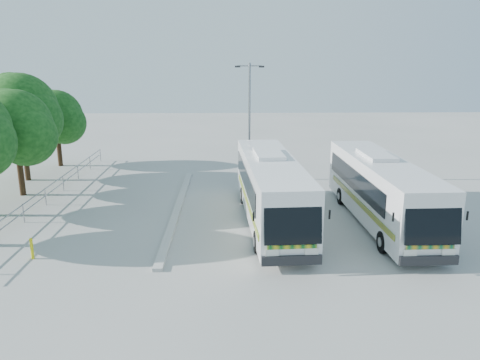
{
  "coord_description": "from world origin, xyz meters",
  "views": [
    {
      "loc": [
        0.55,
        -23.08,
        8.2
      ],
      "look_at": [
        1.17,
        1.13,
        1.9
      ],
      "focal_mm": 35.0,
      "sensor_mm": 36.0,
      "label": 1
    }
  ],
  "objects_px": {
    "tree_far_c": "(16,127)",
    "coach_main": "(271,188)",
    "tree_far_e": "(57,116)",
    "tree_far_d": "(22,111)",
    "lamppost": "(249,117)",
    "coach_adjacent": "(381,189)",
    "bollard": "(32,249)"
  },
  "relations": [
    {
      "from": "tree_far_d",
      "to": "bollard",
      "type": "relative_size",
      "value": 8.0
    },
    {
      "from": "tree_far_e",
      "to": "lamppost",
      "type": "distance_m",
      "value": 15.36
    },
    {
      "from": "coach_adjacent",
      "to": "lamppost",
      "type": "relative_size",
      "value": 1.49
    },
    {
      "from": "lamppost",
      "to": "tree_far_e",
      "type": "bearing_deg",
      "value": 170.11
    },
    {
      "from": "bollard",
      "to": "tree_far_c",
      "type": "bearing_deg",
      "value": 114.35
    },
    {
      "from": "tree_far_d",
      "to": "coach_main",
      "type": "bearing_deg",
      "value": -29.65
    },
    {
      "from": "tree_far_e",
      "to": "lamppost",
      "type": "height_order",
      "value": "lamppost"
    },
    {
      "from": "coach_adjacent",
      "to": "bollard",
      "type": "distance_m",
      "value": 16.56
    },
    {
      "from": "tree_far_d",
      "to": "bollard",
      "type": "bearing_deg",
      "value": -67.39
    },
    {
      "from": "tree_far_c",
      "to": "coach_main",
      "type": "bearing_deg",
      "value": -20.07
    },
    {
      "from": "coach_main",
      "to": "bollard",
      "type": "bearing_deg",
      "value": -160.86
    },
    {
      "from": "tree_far_c",
      "to": "coach_main",
      "type": "relative_size",
      "value": 0.54
    },
    {
      "from": "lamppost",
      "to": "tree_far_d",
      "type": "bearing_deg",
      "value": -172.82
    },
    {
      "from": "tree_far_e",
      "to": "coach_main",
      "type": "xyz_separation_m",
      "value": [
        15.33,
        -13.62,
        -2.06
      ]
    },
    {
      "from": "tree_far_e",
      "to": "coach_main",
      "type": "bearing_deg",
      "value": -41.61
    },
    {
      "from": "tree_far_c",
      "to": "bollard",
      "type": "relative_size",
      "value": 7.08
    },
    {
      "from": "tree_far_d",
      "to": "coach_adjacent",
      "type": "xyz_separation_m",
      "value": [
        21.57,
        -9.33,
        -3.02
      ]
    },
    {
      "from": "bollard",
      "to": "tree_far_d",
      "type": "bearing_deg",
      "value": 112.61
    },
    {
      "from": "tree_far_c",
      "to": "lamppost",
      "type": "xyz_separation_m",
      "value": [
        14.12,
        3.54,
        0.12
      ]
    },
    {
      "from": "tree_far_c",
      "to": "tree_far_d",
      "type": "height_order",
      "value": "tree_far_d"
    },
    {
      "from": "tree_far_d",
      "to": "lamppost",
      "type": "distance_m",
      "value": 15.32
    },
    {
      "from": "coach_main",
      "to": "lamppost",
      "type": "xyz_separation_m",
      "value": [
        -0.7,
        8.95,
        2.56
      ]
    },
    {
      "from": "tree_far_c",
      "to": "coach_main",
      "type": "distance_m",
      "value": 15.97
    },
    {
      "from": "tree_far_c",
      "to": "tree_far_e",
      "type": "xyz_separation_m",
      "value": [
        -0.51,
        8.2,
        -0.37
      ]
    },
    {
      "from": "tree_far_c",
      "to": "coach_adjacent",
      "type": "bearing_deg",
      "value": -15.44
    },
    {
      "from": "coach_adjacent",
      "to": "tree_far_d",
      "type": "bearing_deg",
      "value": 155.2
    },
    {
      "from": "tree_far_e",
      "to": "bollard",
      "type": "xyz_separation_m",
      "value": [
        4.89,
        -17.87,
        -3.43
      ]
    },
    {
      "from": "tree_far_d",
      "to": "bollard",
      "type": "height_order",
      "value": "tree_far_d"
    },
    {
      "from": "coach_main",
      "to": "tree_far_e",
      "type": "bearing_deg",
      "value": 135.35
    },
    {
      "from": "tree_far_d",
      "to": "bollard",
      "type": "xyz_separation_m",
      "value": [
        5.57,
        -13.37,
        -4.36
      ]
    },
    {
      "from": "coach_main",
      "to": "coach_adjacent",
      "type": "relative_size",
      "value": 1.02
    },
    {
      "from": "tree_far_d",
      "to": "lamppost",
      "type": "height_order",
      "value": "lamppost"
    }
  ]
}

